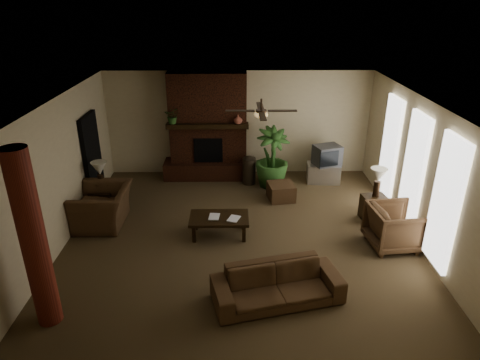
{
  "coord_description": "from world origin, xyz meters",
  "views": [
    {
      "loc": [
        -0.11,
        -7.61,
        4.61
      ],
      "look_at": [
        0.0,
        0.4,
        1.1
      ],
      "focal_mm": 32.0,
      "sensor_mm": 36.0,
      "label": 1
    }
  ],
  "objects_px": {
    "coffee_table": "(219,219)",
    "floor_plant": "(272,170)",
    "side_table_left": "(105,201)",
    "lamp_left": "(100,170)",
    "log_column": "(34,241)",
    "ottoman": "(281,192)",
    "armchair_left": "(102,201)",
    "armchair_right": "(395,225)",
    "sofa": "(278,279)",
    "lamp_right": "(378,177)",
    "side_table_right": "(374,208)",
    "tv_stand": "(323,173)",
    "floor_vase": "(249,168)"
  },
  "relations": [
    {
      "from": "coffee_table",
      "to": "floor_plant",
      "type": "height_order",
      "value": "floor_plant"
    },
    {
      "from": "side_table_left",
      "to": "lamp_left",
      "type": "relative_size",
      "value": 0.85
    },
    {
      "from": "log_column",
      "to": "floor_plant",
      "type": "xyz_separation_m",
      "value": [
        3.79,
        4.95,
        -0.97
      ]
    },
    {
      "from": "coffee_table",
      "to": "ottoman",
      "type": "distance_m",
      "value": 2.22
    },
    {
      "from": "armchair_left",
      "to": "armchair_right",
      "type": "distance_m",
      "value": 6.02
    },
    {
      "from": "sofa",
      "to": "floor_plant",
      "type": "xyz_separation_m",
      "value": [
        0.27,
        4.54,
        0.03
      ]
    },
    {
      "from": "armchair_left",
      "to": "side_table_left",
      "type": "height_order",
      "value": "armchair_left"
    },
    {
      "from": "side_table_left",
      "to": "lamp_right",
      "type": "relative_size",
      "value": 0.85
    },
    {
      "from": "armchair_left",
      "to": "side_table_right",
      "type": "relative_size",
      "value": 2.3
    },
    {
      "from": "armchair_left",
      "to": "tv_stand",
      "type": "bearing_deg",
      "value": 112.94
    },
    {
      "from": "log_column",
      "to": "tv_stand",
      "type": "height_order",
      "value": "log_column"
    },
    {
      "from": "log_column",
      "to": "ottoman",
      "type": "bearing_deg",
      "value": 46.25
    },
    {
      "from": "side_table_right",
      "to": "ottoman",
      "type": "bearing_deg",
      "value": 151.52
    },
    {
      "from": "armchair_right",
      "to": "lamp_right",
      "type": "xyz_separation_m",
      "value": [
        -0.04,
        1.13,
        0.53
      ]
    },
    {
      "from": "sofa",
      "to": "tv_stand",
      "type": "relative_size",
      "value": 2.44
    },
    {
      "from": "lamp_left",
      "to": "coffee_table",
      "type": "bearing_deg",
      "value": -23.08
    },
    {
      "from": "sofa",
      "to": "lamp_left",
      "type": "bearing_deg",
      "value": 125.5
    },
    {
      "from": "armchair_right",
      "to": "floor_plant",
      "type": "bearing_deg",
      "value": 30.17
    },
    {
      "from": "coffee_table",
      "to": "floor_plant",
      "type": "xyz_separation_m",
      "value": [
        1.27,
        2.49,
        0.06
      ]
    },
    {
      "from": "floor_vase",
      "to": "tv_stand",
      "type": "bearing_deg",
      "value": 2.52
    },
    {
      "from": "log_column",
      "to": "coffee_table",
      "type": "distance_m",
      "value": 3.67
    },
    {
      "from": "log_column",
      "to": "tv_stand",
      "type": "xyz_separation_m",
      "value": [
        5.18,
        5.18,
        -1.15
      ]
    },
    {
      "from": "armchair_right",
      "to": "lamp_left",
      "type": "distance_m",
      "value": 6.33
    },
    {
      "from": "sofa",
      "to": "lamp_right",
      "type": "relative_size",
      "value": 3.19
    },
    {
      "from": "sofa",
      "to": "coffee_table",
      "type": "xyz_separation_m",
      "value": [
        -1.0,
        2.05,
        -0.03
      ]
    },
    {
      "from": "sofa",
      "to": "side_table_left",
      "type": "xyz_separation_m",
      "value": [
        -3.65,
        3.15,
        -0.13
      ]
    },
    {
      "from": "side_table_left",
      "to": "ottoman",
      "type": "bearing_deg",
      "value": 8.12
    },
    {
      "from": "armchair_right",
      "to": "tv_stand",
      "type": "xyz_separation_m",
      "value": [
        -0.76,
        3.18,
        -0.22
      ]
    },
    {
      "from": "sofa",
      "to": "ottoman",
      "type": "relative_size",
      "value": 3.46
    },
    {
      "from": "ottoman",
      "to": "tv_stand",
      "type": "height_order",
      "value": "tv_stand"
    },
    {
      "from": "tv_stand",
      "to": "lamp_left",
      "type": "bearing_deg",
      "value": -159.57
    },
    {
      "from": "armchair_left",
      "to": "side_table_left",
      "type": "distance_m",
      "value": 0.64
    },
    {
      "from": "coffee_table",
      "to": "sofa",
      "type": "bearing_deg",
      "value": -63.97
    },
    {
      "from": "coffee_table",
      "to": "side_table_left",
      "type": "distance_m",
      "value": 2.87
    },
    {
      "from": "floor_plant",
      "to": "armchair_left",
      "type": "bearing_deg",
      "value": -152.63
    },
    {
      "from": "armchair_right",
      "to": "side_table_right",
      "type": "xyz_separation_m",
      "value": [
        -0.05,
        1.08,
        -0.2
      ]
    },
    {
      "from": "side_table_left",
      "to": "coffee_table",
      "type": "bearing_deg",
      "value": -22.48
    },
    {
      "from": "tv_stand",
      "to": "ottoman",
      "type": "bearing_deg",
      "value": -135.52
    },
    {
      "from": "sofa",
      "to": "floor_plant",
      "type": "relative_size",
      "value": 1.34
    },
    {
      "from": "coffee_table",
      "to": "side_table_right",
      "type": "height_order",
      "value": "side_table_right"
    },
    {
      "from": "floor_plant",
      "to": "lamp_right",
      "type": "xyz_separation_m",
      "value": [
        2.12,
        -1.81,
        0.57
      ]
    },
    {
      "from": "lamp_right",
      "to": "floor_vase",
      "type": "bearing_deg",
      "value": 144.0
    },
    {
      "from": "log_column",
      "to": "tv_stand",
      "type": "distance_m",
      "value": 7.42
    },
    {
      "from": "log_column",
      "to": "tv_stand",
      "type": "bearing_deg",
      "value": 45.0
    },
    {
      "from": "lamp_right",
      "to": "lamp_left",
      "type": "bearing_deg",
      "value": 175.63
    },
    {
      "from": "log_column",
      "to": "side_table_right",
      "type": "relative_size",
      "value": 5.09
    },
    {
      "from": "armchair_left",
      "to": "side_table_right",
      "type": "distance_m",
      "value": 5.9
    },
    {
      "from": "floor_vase",
      "to": "lamp_left",
      "type": "distance_m",
      "value": 3.74
    },
    {
      "from": "coffee_table",
      "to": "floor_vase",
      "type": "height_order",
      "value": "floor_vase"
    },
    {
      "from": "armchair_right",
      "to": "coffee_table",
      "type": "height_order",
      "value": "armchair_right"
    }
  ]
}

